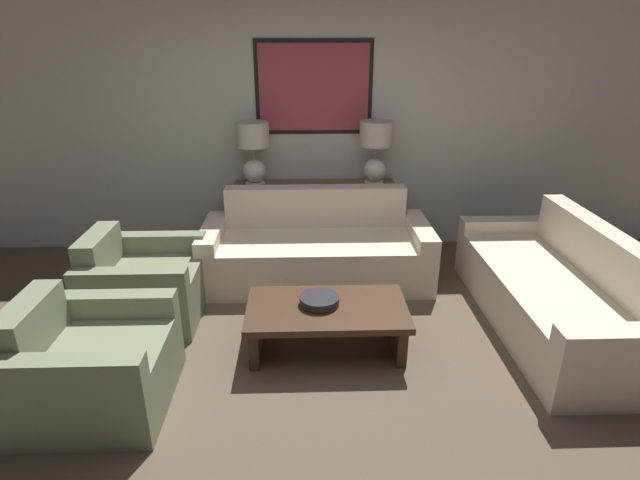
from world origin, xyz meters
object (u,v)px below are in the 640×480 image
Objects in this scene: decorative_bowl at (319,300)px; armchair_near_camera at (92,366)px; armchair_near_back_wall at (143,286)px; table_lamp_left at (253,147)px; couch_by_back_wall at (316,251)px; console_table at (315,218)px; couch_by_side at (554,293)px; coffee_table at (327,317)px; table_lamp_right at (375,146)px.

armchair_near_camera is (-1.44, -0.57, -0.12)m from decorative_bowl.
armchair_near_camera is at bearing -90.00° from armchair_near_back_wall.
couch_by_back_wall is (0.62, -0.64, -0.87)m from table_lamp_left.
console_table is at bearing 90.00° from couch_by_back_wall.
console_table is 5.77× the size of decorative_bowl.
console_table is 1.94m from armchair_near_back_wall.
couch_by_side is 2.44× the size of armchair_near_camera.
table_lamp_left is 2.13m from coffee_table.
couch_by_side is 7.29× the size of decorative_bowl.
couch_by_side is (1.88, -0.90, 0.00)m from couch_by_back_wall.
table_lamp_right is at bearing 31.90° from armchair_near_back_wall.
table_lamp_right is 1.24m from couch_by_back_wall.
coffee_table is (0.66, -1.83, -0.88)m from table_lamp_left.
armchair_near_back_wall is at bearing -122.95° from table_lamp_left.
table_lamp_left is 0.54× the size of coffee_table.
table_lamp_left reaches higher than couch_by_side.
armchair_near_back_wall is 1.09m from armchair_near_camera.
couch_by_back_wall is 1.17m from decorative_bowl.
table_lamp_left reaches higher than couch_by_back_wall.
couch_by_side is 2.44× the size of armchair_near_back_wall.
console_table is 1.80m from decorative_bowl.
couch_by_back_wall is at bearing 50.14° from armchair_near_camera.
armchair_near_camera is (-2.06, -2.37, -0.87)m from table_lamp_right.
table_lamp_left is 1.23m from table_lamp_right.
table_lamp_right is at bearing 72.66° from coffee_table.
couch_by_back_wall is 2.44× the size of armchair_near_camera.
coffee_table is at bearing -28.91° from decorative_bowl.
decorative_bowl is (-1.89, -0.26, 0.11)m from couch_by_side.
table_lamp_left reaches higher than armchair_near_back_wall.
couch_by_back_wall is 1.59m from armchair_near_back_wall.
table_lamp_right is at bearing 129.48° from couch_by_side.
couch_by_side is at bearing 7.89° from decorative_bowl.
decorative_bowl is 0.34× the size of armchair_near_camera.
table_lamp_left is 1.24m from couch_by_back_wall.
table_lamp_left reaches higher than decorative_bowl.
decorative_bowl is at bearing -90.43° from couch_by_back_wall.
couch_by_side is at bearing -39.23° from console_table.
table_lamp_left is at bearing 57.05° from armchair_near_back_wall.
armchair_near_camera is (-1.49, -0.54, 0.00)m from coffee_table.
couch_by_side is 1.91m from decorative_bowl.
couch_by_side is at bearing -50.52° from table_lamp_right.
table_lamp_left is 1.76m from armchair_near_back_wall.
decorative_bowl is (0.61, -1.80, -0.75)m from table_lamp_left.
armchair_near_camera is at bearing -165.93° from couch_by_side.
table_lamp_left is 3.06m from couch_by_side.
couch_by_side is at bearing 9.02° from coffee_table.
couch_by_side is at bearing -4.32° from armchair_near_back_wall.
armchair_near_back_wall is at bearing 175.68° from couch_by_side.
table_lamp_right reaches higher than armchair_near_back_wall.
couch_by_back_wall is at bearing 92.16° from coffee_table.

